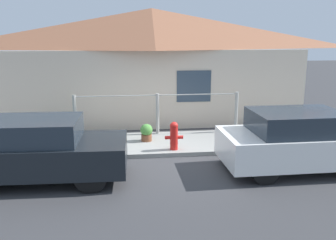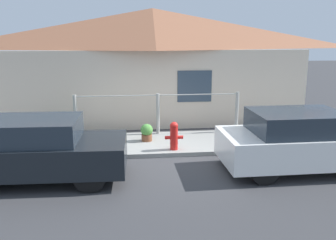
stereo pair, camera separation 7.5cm
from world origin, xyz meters
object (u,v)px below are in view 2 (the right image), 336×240
at_px(car_left, 37,150).
at_px(potted_plant_by_fence, 64,131).
at_px(car_right, 300,141).
at_px(potted_plant_near_hydrant, 147,132).
at_px(fire_hydrant, 174,135).

height_order(car_left, potted_plant_by_fence, car_left).
distance_m(car_left, car_right, 5.77).
bearing_deg(potted_plant_near_hydrant, car_right, -34.79).
height_order(fire_hydrant, potted_plant_by_fence, fire_hydrant).
bearing_deg(fire_hydrant, car_left, -154.73).
height_order(car_right, potted_plant_by_fence, car_right).
relative_size(car_left, potted_plant_near_hydrant, 7.63).
relative_size(car_left, potted_plant_by_fence, 6.22).
bearing_deg(fire_hydrant, potted_plant_near_hydrant, 127.16).
distance_m(car_right, fire_hydrant, 3.06).
distance_m(car_left, potted_plant_near_hydrant, 3.37).
relative_size(car_left, car_right, 1.02).
bearing_deg(car_left, car_right, 1.68).
bearing_deg(car_right, potted_plant_by_fence, 155.82).
bearing_deg(potted_plant_near_hydrant, potted_plant_by_fence, 176.94).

